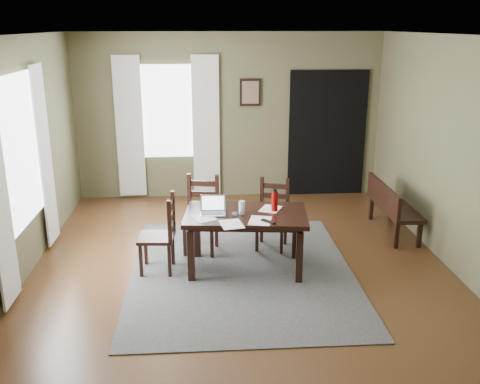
{
  "coord_description": "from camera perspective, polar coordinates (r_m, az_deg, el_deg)",
  "views": [
    {
      "loc": [
        -0.41,
        -5.75,
        2.81
      ],
      "look_at": [
        0.0,
        0.3,
        0.9
      ],
      "focal_mm": 40.0,
      "sensor_mm": 36.0,
      "label": 1
    }
  ],
  "objects": [
    {
      "name": "rug",
      "position": [
        6.41,
        0.19,
        -8.46
      ],
      "size": [
        2.6,
        3.2,
        0.01
      ],
      "color": "#404040",
      "rests_on": "ground"
    },
    {
      "name": "ground",
      "position": [
        6.41,
        0.18,
        -8.55
      ],
      "size": [
        5.0,
        6.0,
        0.01
      ],
      "color": "#492C16"
    },
    {
      "name": "water_bottle",
      "position": [
        6.25,
        3.72,
        -0.96
      ],
      "size": [
        0.08,
        0.08,
        0.27
      ],
      "rotation": [
        0.0,
        0.0,
        -0.02
      ],
      "color": "#B00F0D",
      "rests_on": "dining_table"
    },
    {
      "name": "bench",
      "position": [
        7.71,
        15.78,
        -1.2
      ],
      "size": [
        0.41,
        1.27,
        0.72
      ],
      "rotation": [
        0.0,
        0.0,
        1.57
      ],
      "color": "black",
      "rests_on": "ground"
    },
    {
      "name": "chair_back_left",
      "position": [
        6.83,
        -4.13,
        -2.51
      ],
      "size": [
        0.5,
        0.5,
        0.97
      ],
      "rotation": [
        0.0,
        0.0,
        -0.19
      ],
      "color": "black",
      "rests_on": "rug"
    },
    {
      "name": "tv_remote",
      "position": [
        5.92,
        3.01,
        -3.17
      ],
      "size": [
        0.16,
        0.17,
        0.02
      ],
      "primitive_type": "cube",
      "rotation": [
        0.0,
        0.0,
        0.73
      ],
      "color": "black",
      "rests_on": "dining_table"
    },
    {
      "name": "paper_b",
      "position": [
        5.97,
        2.16,
        -3.06
      ],
      "size": [
        0.3,
        0.35,
        0.0
      ],
      "primitive_type": "cube",
      "rotation": [
        0.0,
        0.0,
        -0.23
      ],
      "color": "white",
      "rests_on": "dining_table"
    },
    {
      "name": "window_back",
      "position": [
        8.84,
        -7.75,
        8.49
      ],
      "size": [
        1.0,
        0.01,
        1.5
      ],
      "color": "white",
      "rests_on": "ground"
    },
    {
      "name": "chair_back_right",
      "position": [
        6.94,
        3.49,
        -2.48
      ],
      "size": [
        0.49,
        0.49,
        0.9
      ],
      "rotation": [
        0.0,
        0.0,
        -0.3
      ],
      "color": "black",
      "rests_on": "rug"
    },
    {
      "name": "chair_end",
      "position": [
        6.32,
        -8.45,
        -4.57
      ],
      "size": [
        0.44,
        0.43,
        0.93
      ],
      "rotation": [
        0.0,
        0.0,
        -1.64
      ],
      "color": "black",
      "rests_on": "rug"
    },
    {
      "name": "laptop",
      "position": [
        6.19,
        -2.9,
        -1.79
      ],
      "size": [
        0.3,
        0.25,
        0.2
      ],
      "rotation": [
        0.0,
        0.0,
        -0.05
      ],
      "color": "#B7B7BC",
      "rests_on": "dining_table"
    },
    {
      "name": "framed_picture",
      "position": [
        8.81,
        1.11,
        10.58
      ],
      "size": [
        0.34,
        0.03,
        0.44
      ],
      "color": "black",
      "rests_on": "ground"
    },
    {
      "name": "dining_table",
      "position": [
        6.24,
        0.62,
        -2.99
      ],
      "size": [
        1.48,
        0.98,
        0.7
      ],
      "rotation": [
        0.0,
        0.0,
        -0.1
      ],
      "color": "black",
      "rests_on": "rug"
    },
    {
      "name": "curtain_back_right",
      "position": [
        8.84,
        -3.66,
        6.96
      ],
      "size": [
        0.44,
        0.03,
        2.3
      ],
      "color": "silver",
      "rests_on": "ground"
    },
    {
      "name": "curtain_back_left",
      "position": [
        8.92,
        -11.7,
        6.73
      ],
      "size": [
        0.44,
        0.03,
        2.3
      ],
      "color": "silver",
      "rests_on": "ground"
    },
    {
      "name": "paper_e",
      "position": [
        5.86,
        -0.92,
        -3.45
      ],
      "size": [
        0.29,
        0.35,
        0.0
      ],
      "primitive_type": "cube",
      "rotation": [
        0.0,
        0.0,
        0.19
      ],
      "color": "white",
      "rests_on": "dining_table"
    },
    {
      "name": "paper_d",
      "position": [
        6.34,
        3.27,
        -1.81
      ],
      "size": [
        0.31,
        0.34,
        0.0
      ],
      "primitive_type": "cube",
      "rotation": [
        0.0,
        0.0,
        -0.43
      ],
      "color": "white",
      "rests_on": "dining_table"
    },
    {
      "name": "window_left",
      "position": [
        6.44,
        -22.5,
        3.95
      ],
      "size": [
        0.01,
        1.3,
        1.7
      ],
      "color": "white",
      "rests_on": "ground"
    },
    {
      "name": "curtain_left_far",
      "position": [
        7.25,
        -20.09,
        3.58
      ],
      "size": [
        0.03,
        0.48,
        2.3
      ],
      "color": "silver",
      "rests_on": "ground"
    },
    {
      "name": "drinking_glass",
      "position": [
        6.14,
        0.19,
        -1.67
      ],
      "size": [
        0.09,
        0.09,
        0.16
      ],
      "primitive_type": "cylinder",
      "rotation": [
        0.0,
        0.0,
        0.4
      ],
      "color": "silver",
      "rests_on": "dining_table"
    },
    {
      "name": "computer_mouse",
      "position": [
        6.1,
        -0.58,
        -2.43
      ],
      "size": [
        0.07,
        0.11,
        0.03
      ],
      "primitive_type": "cube",
      "rotation": [
        0.0,
        0.0,
        -0.14
      ],
      "color": "#3F3F42",
      "rests_on": "dining_table"
    },
    {
      "name": "room_shell",
      "position": [
        5.85,
        0.2,
        7.58
      ],
      "size": [
        5.02,
        6.02,
        2.71
      ],
      "color": "brown",
      "rests_on": "ground"
    },
    {
      "name": "paper_a",
      "position": [
        6.07,
        -3.96,
        -2.75
      ],
      "size": [
        0.33,
        0.36,
        0.0
      ],
      "primitive_type": "cube",
      "rotation": [
        0.0,
        0.0,
        0.49
      ],
      "color": "white",
      "rests_on": "dining_table"
    },
    {
      "name": "doorway_back",
      "position": [
        9.13,
        9.28,
        6.15
      ],
      "size": [
        1.3,
        0.03,
        2.1
      ],
      "color": "black",
      "rests_on": "ground"
    }
  ]
}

